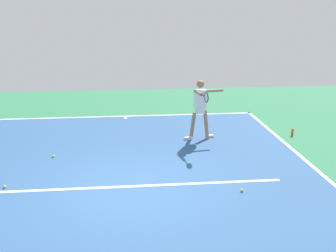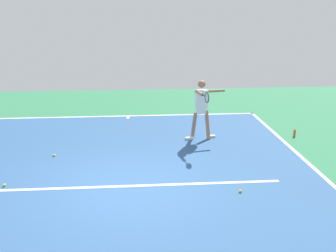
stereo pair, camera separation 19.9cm
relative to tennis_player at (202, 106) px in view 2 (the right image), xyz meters
The scene contains 11 objects.
ground_plane 4.02m from the tennis_player, 55.07° to the left, with size 21.74×21.74×0.00m, color #2D754C.
court_surface 4.02m from the tennis_player, 55.07° to the left, with size 9.35×12.09×0.00m, color #2D5484.
court_line_baseline_near 3.72m from the tennis_player, 51.48° to the right, with size 9.35×0.10×0.01m, color white.
court_line_sideline_left 4.12m from the tennis_player, 126.89° to the left, with size 0.10×12.09×0.01m, color white.
court_line_service 3.96m from the tennis_player, 54.38° to the left, with size 7.01×0.10×0.01m, color white.
court_line_centre_mark 3.57m from the tennis_player, 49.40° to the right, with size 0.10×0.30×0.01m, color white.
tennis_player is the anchor object (origin of this frame).
tennis_ball_far_corner 5.73m from the tennis_player, 31.06° to the left, with size 0.07×0.07×0.07m, color #C6E53D.
tennis_ball_near_service_line 3.76m from the tennis_player, 94.03° to the left, with size 0.07×0.07×0.07m, color yellow.
tennis_ball_by_baseline 4.38m from the tennis_player, 15.47° to the left, with size 0.07×0.07×0.07m, color yellow.
water_bottle 3.03m from the tennis_player, behind, with size 0.07×0.07×0.22m, color #D84C1E.
Camera 2 is at (-0.35, 7.80, 3.73)m, focal length 41.73 mm.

